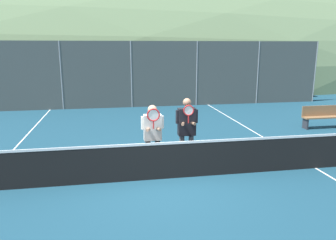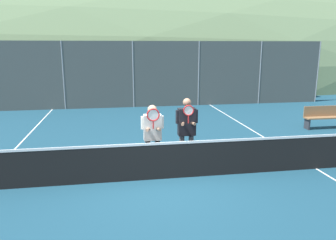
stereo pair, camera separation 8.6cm
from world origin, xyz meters
name	(u,v)px [view 2 (the right image)]	position (x,y,z in m)	size (l,w,h in m)	color
ground_plane	(160,179)	(0.00, 0.00, 0.00)	(120.00, 120.00, 0.00)	navy
hill_distant	(119,65)	(0.00, 50.03, 0.00)	(140.31, 77.95, 27.28)	#5B7551
clubhouse_building	(152,62)	(1.94, 18.13, 1.88)	(18.33, 5.50, 3.72)	beige
fence_back	(133,75)	(0.00, 9.54, 1.67)	(20.58, 0.06, 3.34)	gray
tennis_net	(160,160)	(0.00, 0.00, 0.47)	(10.93, 0.09, 1.00)	gray
court_line_left_sideline	(15,149)	(-4.07, 3.00, 0.00)	(0.05, 16.00, 0.01)	white
court_line_right_sideline	(264,137)	(4.07, 3.00, 0.00)	(0.05, 16.00, 0.01)	white
player_leftmost	(152,132)	(-0.10, 0.55, 1.02)	(0.57, 0.34, 1.69)	black
player_center_left	(187,128)	(0.78, 0.64, 1.07)	(0.57, 0.34, 1.82)	#56565B
car_far_left	(32,86)	(-5.42, 11.75, 0.96)	(4.54, 2.06, 1.89)	maroon
car_left_of_center	(121,84)	(-0.59, 11.68, 0.94)	(4.29, 2.02, 1.86)	#285638
car_center	(199,83)	(4.05, 11.81, 0.92)	(4.16, 2.04, 1.81)	silver
car_right_of_center	(273,82)	(8.82, 11.81, 0.93)	(4.56, 1.93, 1.84)	navy
bench_courtside	(325,116)	(6.93, 3.88, 0.46)	(1.65, 0.36, 0.85)	olive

